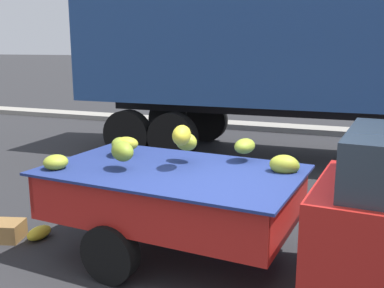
{
  "coord_description": "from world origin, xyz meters",
  "views": [
    {
      "loc": [
        1.12,
        -4.13,
        2.45
      ],
      "look_at": [
        -0.88,
        1.05,
        1.24
      ],
      "focal_mm": 41.96,
      "sensor_mm": 36.0,
      "label": 1
    }
  ],
  "objects_px": {
    "produce_crate": "(2,231)",
    "pickup_truck": "(358,213)",
    "fallen_banana_bunch_near_tailgate": "(39,233)",
    "semi_trailer": "(354,42)"
  },
  "relations": [
    {
      "from": "semi_trailer",
      "to": "produce_crate",
      "type": "bearing_deg",
      "value": -126.14
    },
    {
      "from": "fallen_banana_bunch_near_tailgate",
      "to": "produce_crate",
      "type": "relative_size",
      "value": 0.73
    },
    {
      "from": "semi_trailer",
      "to": "fallen_banana_bunch_near_tailgate",
      "type": "relative_size",
      "value": 31.81
    },
    {
      "from": "pickup_truck",
      "to": "produce_crate",
      "type": "bearing_deg",
      "value": -172.98
    },
    {
      "from": "produce_crate",
      "to": "pickup_truck",
      "type": "bearing_deg",
      "value": 2.46
    },
    {
      "from": "produce_crate",
      "to": "fallen_banana_bunch_near_tailgate",
      "type": "bearing_deg",
      "value": 22.87
    },
    {
      "from": "pickup_truck",
      "to": "fallen_banana_bunch_near_tailgate",
      "type": "height_order",
      "value": "pickup_truck"
    },
    {
      "from": "pickup_truck",
      "to": "produce_crate",
      "type": "xyz_separation_m",
      "value": [
        -4.27,
        -0.18,
        -0.76
      ]
    },
    {
      "from": "fallen_banana_bunch_near_tailgate",
      "to": "produce_crate",
      "type": "distance_m",
      "value": 0.47
    },
    {
      "from": "pickup_truck",
      "to": "semi_trailer",
      "type": "distance_m",
      "value": 5.82
    }
  ]
}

